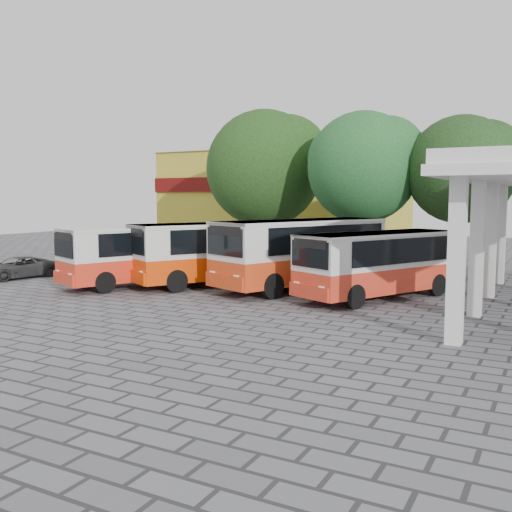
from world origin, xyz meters
The scene contains 10 objects.
ground centered at (0.00, 0.00, 0.00)m, with size 90.00×90.00×0.00m, color #5A5A5F.
shophouse_block centered at (-11.00, 25.99, 4.16)m, with size 20.40×10.40×8.30m.
bus_far_left centered at (-6.94, 2.00, 1.61)m, with size 5.10×8.25×2.78m.
bus_centre_left centered at (-3.96, 3.76, 1.70)m, with size 6.17×8.76×2.94m.
bus_centre_right centered at (0.07, 4.53, 1.81)m, with size 5.72×9.31×3.13m.
bus_far_right centered at (3.90, 3.69, 1.58)m, with size 5.38×8.12×2.72m.
tree_left centered at (-6.92, 14.58, 6.28)m, with size 8.04×7.65×9.86m.
tree_middle centered at (0.38, 12.62, 6.04)m, with size 6.65×6.34×9.00m.
tree_right centered at (5.63, 13.05, 5.81)m, with size 6.04×5.75×8.49m.
parked_car centered at (-14.17, 0.70, 0.55)m, with size 1.81×3.93×1.09m, color #323232.
Camera 1 is at (10.38, -19.10, 4.14)m, focal length 40.00 mm.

